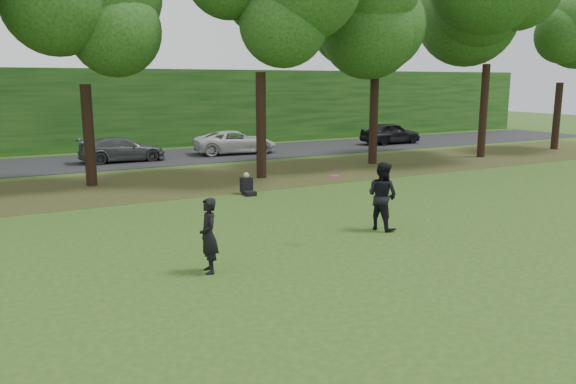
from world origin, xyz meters
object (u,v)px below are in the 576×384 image
object	(u,v)px
player_left	(209,236)
player_right	(382,196)
seated_person	(247,186)
frisbee	(334,176)

from	to	relation	value
player_left	player_right	world-z (taller)	player_right
seated_person	player_right	bearing A→B (deg)	-75.95
player_left	seated_person	size ratio (longest dim) A/B	2.06
player_right	player_left	bearing A→B (deg)	85.11
player_left	seated_person	xyz separation A→B (m)	(4.40, 7.73, -0.54)
player_left	frisbee	xyz separation A→B (m)	(3.67, 0.57, 0.98)
player_left	player_right	bearing A→B (deg)	108.48
frisbee	seated_person	distance (m)	7.36
player_left	player_right	distance (m)	5.86
player_right	seated_person	size ratio (longest dim) A/B	2.37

